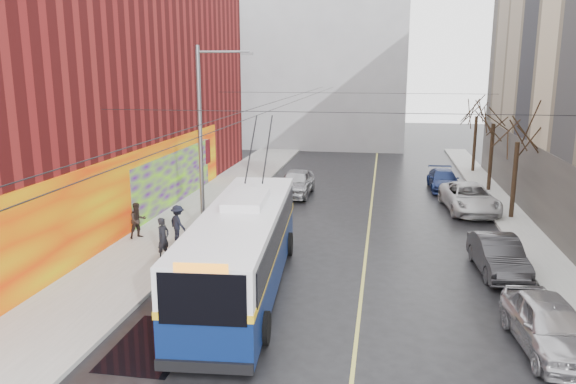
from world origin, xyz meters
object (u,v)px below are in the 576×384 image
at_px(parked_car_a, 549,325).
at_px(pedestrian_a, 163,238).
at_px(tree_far, 477,106).
at_px(pedestrian_c, 178,223).
at_px(tree_near, 519,127).
at_px(tree_mid, 494,112).
at_px(trolleybus, 243,247).
at_px(streetlight_pole, 204,138).
at_px(parked_car_c, 469,198).
at_px(parked_car_b, 498,255).
at_px(pedestrian_b, 138,220).
at_px(following_car, 296,183).
at_px(parked_car_d, 443,180).

distance_m(parked_car_a, pedestrian_a, 14.80).
relative_size(tree_far, pedestrian_c, 3.89).
distance_m(tree_near, pedestrian_c, 18.09).
relative_size(parked_car_a, pedestrian_c, 2.69).
xyz_separation_m(tree_mid, trolleybus, (-11.82, -18.95, -3.61)).
bearing_deg(pedestrian_c, pedestrian_a, 134.93).
xyz_separation_m(tree_near, tree_mid, (0.00, 7.00, 0.28)).
relative_size(streetlight_pole, parked_car_c, 1.60).
height_order(streetlight_pole, tree_far, streetlight_pole).
distance_m(tree_near, trolleybus, 17.13).
distance_m(tree_far, pedestrian_a, 28.72).
distance_m(parked_car_c, pedestrian_c, 16.54).
distance_m(parked_car_b, parked_car_c, 10.01).
bearing_deg(tree_far, parked_car_b, -95.72).
bearing_deg(pedestrian_b, parked_car_c, -21.89).
relative_size(following_car, pedestrian_a, 2.71).
distance_m(streetlight_pole, parked_car_c, 15.65).
bearing_deg(trolleybus, tree_far, 60.97).
bearing_deg(pedestrian_b, pedestrian_c, -52.58).
relative_size(parked_car_a, following_car, 0.94).
bearing_deg(pedestrian_b, tree_near, -28.44).
bearing_deg(tree_near, parked_car_b, -104.81).
height_order(tree_mid, pedestrian_a, tree_mid).
xyz_separation_m(tree_mid, pedestrian_c, (-16.15, -14.10, -4.26)).
height_order(following_car, pedestrian_a, pedestrian_a).
distance_m(parked_car_b, following_car, 15.98).
bearing_deg(pedestrian_b, parked_car_b, -55.08).
relative_size(trolleybus, parked_car_a, 2.78).
height_order(pedestrian_a, pedestrian_c, pedestrian_a).
height_order(parked_car_c, parked_car_d, parked_car_c).
relative_size(parked_car_c, following_car, 1.17).
bearing_deg(parked_car_b, tree_mid, 77.34).
distance_m(following_car, pedestrian_c, 11.59).
relative_size(tree_mid, trolleybus, 0.53).
xyz_separation_m(tree_mid, following_car, (-12.34, -3.15, -4.43)).
height_order(tree_mid, parked_car_a, tree_mid).
relative_size(streetlight_pole, tree_near, 1.41).
relative_size(tree_mid, pedestrian_a, 3.76).
bearing_deg(pedestrian_a, tree_mid, -25.90).
bearing_deg(parked_car_a, streetlight_pole, 140.64).
xyz_separation_m(tree_near, tree_far, (0.00, 14.00, 0.17)).
bearing_deg(pedestrian_a, parked_car_b, -67.81).
height_order(parked_car_c, pedestrian_b, pedestrian_b).
distance_m(streetlight_pole, trolleybus, 7.53).
xyz_separation_m(parked_car_c, parked_car_d, (-0.89, 5.62, -0.11)).
relative_size(trolleybus, parked_car_b, 2.83).
relative_size(tree_near, following_car, 1.33).
height_order(streetlight_pole, pedestrian_b, streetlight_pole).
height_order(tree_near, parked_car_a, tree_near).
height_order(tree_far, parked_car_c, tree_far).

